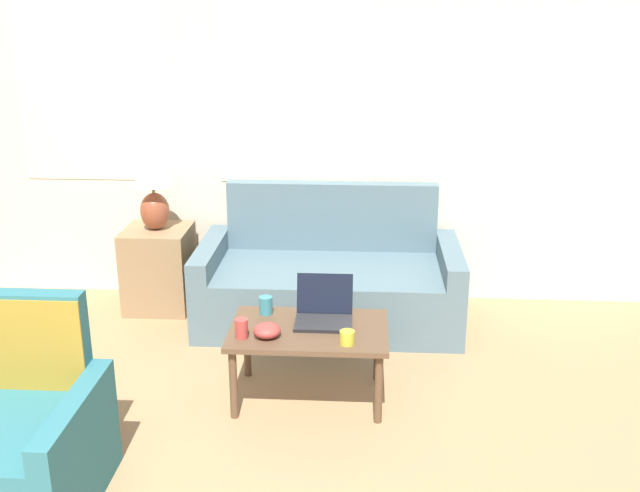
# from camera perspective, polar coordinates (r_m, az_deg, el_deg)

# --- Properties ---
(wall_back) EXTENTS (6.93, 0.06, 2.60)m
(wall_back) POSITION_cam_1_polar(r_m,az_deg,el_deg) (5.65, -8.70, 9.01)
(wall_back) COLOR silver
(wall_back) RESTS_ON ground_plane
(couch) EXTENTS (1.82, 0.92, 0.93)m
(couch) POSITION_cam_1_polar(r_m,az_deg,el_deg) (5.35, 0.73, -2.82)
(couch) COLOR slate
(couch) RESTS_ON ground_plane
(armchair) EXTENTS (0.80, 0.78, 0.91)m
(armchair) POSITION_cam_1_polar(r_m,az_deg,el_deg) (3.79, -22.63, -13.92)
(armchair) COLOR #2D6B75
(armchair) RESTS_ON ground_plane
(side_table) EXTENTS (0.47, 0.47, 0.61)m
(side_table) POSITION_cam_1_polar(r_m,az_deg,el_deg) (5.66, -12.16, -1.67)
(side_table) COLOR #937551
(side_table) RESTS_ON ground_plane
(table_lamp) EXTENTS (0.29, 0.29, 0.51)m
(table_lamp) POSITION_cam_1_polar(r_m,az_deg,el_deg) (5.49, -12.58, 4.25)
(table_lamp) COLOR brown
(table_lamp) RESTS_ON side_table
(coffee_table) EXTENTS (0.89, 0.59, 0.44)m
(coffee_table) POSITION_cam_1_polar(r_m,az_deg,el_deg) (4.26, -0.86, -6.90)
(coffee_table) COLOR brown
(coffee_table) RESTS_ON ground_plane
(laptop) EXTENTS (0.33, 0.30, 0.25)m
(laptop) POSITION_cam_1_polar(r_m,az_deg,el_deg) (4.31, 0.30, -5.04)
(laptop) COLOR black
(laptop) RESTS_ON coffee_table
(cup_navy) EXTENTS (0.08, 0.08, 0.08)m
(cup_navy) POSITION_cam_1_polar(r_m,az_deg,el_deg) (4.04, 2.08, -6.99)
(cup_navy) COLOR gold
(cup_navy) RESTS_ON coffee_table
(cup_yellow) EXTENTS (0.08, 0.08, 0.11)m
(cup_yellow) POSITION_cam_1_polar(r_m,az_deg,el_deg) (4.41, -4.15, -4.53)
(cup_yellow) COLOR teal
(cup_yellow) RESTS_ON coffee_table
(cup_white) EXTENTS (0.07, 0.07, 0.11)m
(cup_white) POSITION_cam_1_polar(r_m,az_deg,el_deg) (4.13, -6.01, -6.27)
(cup_white) COLOR #B23D38
(cup_white) RESTS_ON coffee_table
(snack_bowl) EXTENTS (0.15, 0.15, 0.08)m
(snack_bowl) POSITION_cam_1_polar(r_m,az_deg,el_deg) (4.13, -4.06, -6.43)
(snack_bowl) COLOR #B23D38
(snack_bowl) RESTS_ON coffee_table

